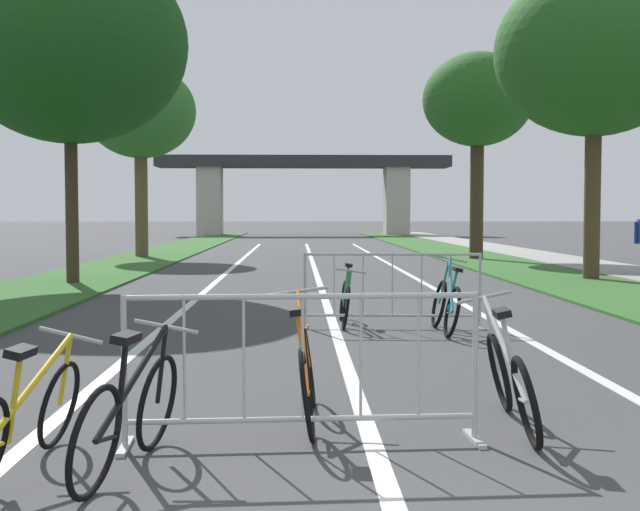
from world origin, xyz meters
name	(u,v)px	position (x,y,z in m)	size (l,w,h in m)	color
grass_verge_left	(155,255)	(-5.75, 28.02, 0.03)	(2.80, 68.49, 0.05)	#2D5B26
grass_verge_right	(464,255)	(5.75, 28.02, 0.03)	(2.80, 68.49, 0.05)	#2D5B26
sidewalk_path_right	(531,255)	(8.26, 28.02, 0.04)	(2.24, 68.49, 0.08)	gray
lane_stripe_center	(316,272)	(0.00, 19.81, 0.00)	(0.14, 39.62, 0.01)	silver
lane_stripe_right_lane	(403,271)	(2.39, 19.81, 0.00)	(0.14, 39.62, 0.01)	silver
lane_stripe_left_lane	(228,272)	(-2.39, 19.81, 0.00)	(0.14, 39.62, 0.01)	silver
overpass_bridge	(303,179)	(0.00, 56.60, 4.00)	(20.87, 2.97, 5.65)	#2D2D30
tree_left_oak_mid	(69,43)	(-5.53, 16.00, 5.34)	(5.21, 5.21, 7.56)	#3D2D1E
tree_left_pine_far	(140,112)	(-6.05, 27.02, 5.16)	(3.92, 3.92, 6.87)	brown
tree_right_pine_near	(595,52)	(6.45, 16.71, 5.35)	(4.66, 4.66, 7.35)	#4C3823
tree_right_cypress_far	(478,101)	(5.59, 25.25, 5.36)	(3.71, 3.71, 7.00)	#3D2D1E
crowd_barrier_nearest	(303,370)	(-0.49, 3.10, 0.52)	(2.50, 0.56, 1.05)	#ADADB2
crowd_barrier_second	(392,291)	(0.80, 8.79, 0.52)	(2.50, 0.57, 1.05)	#ADADB2
bicycle_yellow_0	(25,418)	(-2.18, 2.50, 0.35)	(0.55, 1.69, 0.84)	black
bicycle_green_1	(345,301)	(0.17, 9.19, 0.35)	(0.43, 1.59, 0.87)	black
bicycle_silver_2	(511,381)	(1.05, 3.46, 0.36)	(0.47, 1.72, 0.99)	black
bicycle_teal_3	(446,305)	(1.47, 8.34, 0.37)	(0.49, 1.65, 1.03)	black
bicycle_black_4	(130,414)	(-1.55, 2.50, 0.37)	(0.61, 1.62, 0.91)	black
bicycle_orange_5	(307,373)	(-0.45, 3.68, 0.38)	(0.50, 1.72, 1.01)	black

